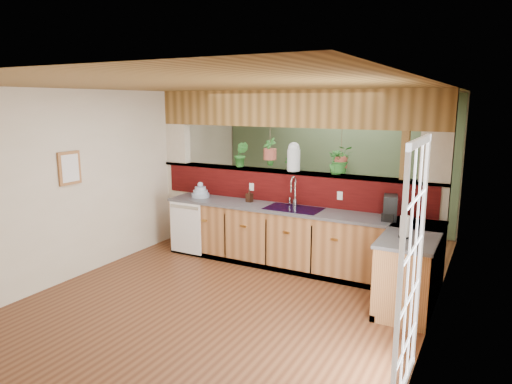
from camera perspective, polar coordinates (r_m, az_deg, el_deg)
The scene contains 28 objects.
ground at distance 6.21m, azimuth -1.24°, elevation -11.79°, with size 4.60×7.00×0.01m, color #58301B.
ceiling at distance 5.72m, azimuth -1.35°, elevation 12.94°, with size 4.60×7.00×0.01m, color brown.
wall_back at distance 9.00m, azimuth 9.73°, elevation 3.88°, with size 4.60×0.02×2.60m, color beige.
wall_left at distance 7.22m, azimuth -17.41°, elevation 1.73°, with size 0.02×7.00×2.60m, color beige.
wall_right at distance 5.13m, azimuth 21.71°, elevation -2.31°, with size 0.02×7.00×2.60m, color beige.
pass_through_partition at distance 7.02m, azimuth 4.33°, elevation 1.05°, with size 4.60×0.21×2.60m.
pass_through_ledge at distance 7.01m, azimuth 4.14°, elevation 2.51°, with size 4.60×0.21×0.04m, color brown.
header_beam at distance 6.93m, azimuth 4.25°, elevation 10.35°, with size 4.60×0.15×0.55m, color brown.
sage_backwall at distance 8.99m, azimuth 9.69°, elevation 3.87°, with size 4.55×0.02×2.55m, color #536A48.
countertop at distance 6.48m, azimuth 9.08°, elevation -6.70°, with size 4.14×1.52×0.90m.
dishwasher at distance 7.36m, azimuth -8.82°, elevation -4.45°, with size 0.58×0.03×0.82m.
navy_sink at distance 6.68m, azimuth 4.72°, elevation -2.74°, with size 0.82×0.50×0.18m.
french_door at distance 3.97m, azimuth 18.77°, elevation -9.78°, with size 0.06×1.02×2.16m, color white.
framed_print at distance 6.64m, azimuth -22.27°, elevation 2.78°, with size 0.04×0.35×0.45m.
faucet at distance 6.78m, azimuth 4.74°, elevation 0.26°, with size 0.20×0.20×0.45m.
dish_stack at distance 7.46m, azimuth -6.96°, elevation -0.05°, with size 0.29×0.29×0.25m.
soap_dispenser at distance 7.06m, azimuth -0.83°, elevation -0.45°, with size 0.09×0.09×0.20m, color #361E13.
coffee_maker at distance 6.23m, azimuth 16.40°, elevation -2.02°, with size 0.18×0.30×0.33m.
paper_towel at distance 5.49m, azimuth 18.09°, elevation -4.19°, with size 0.13×0.13×0.27m.
glass_jar at distance 6.94m, azimuth 4.73°, elevation 4.43°, with size 0.20×0.20×0.44m.
ledge_plant_left at distance 7.36m, azimuth -1.87°, elevation 4.71°, with size 0.22×0.18×0.41m, color #266725.
ledge_plant_right at distance 6.71m, azimuth 9.98°, elevation 3.67°, with size 0.20×0.20×0.35m, color #266725.
hanging_plant_a at distance 7.09m, azimuth 1.76°, elevation 6.16°, with size 0.27×0.23×0.56m.
hanging_plant_b at distance 6.67m, azimuth 10.62°, elevation 5.50°, with size 0.44×0.41×0.55m.
shelving_console at distance 8.97m, azimuth 7.98°, elevation -1.29°, with size 1.39×0.37×0.93m, color black.
shelf_plant_a at distance 9.09m, azimuth 4.24°, elevation 3.24°, with size 0.21×0.14×0.41m, color #266725.
shelf_plant_b at distance 8.72m, azimuth 10.28°, elevation 3.13°, with size 0.29×0.29×0.52m, color #266725.
floor_plant at distance 7.75m, azimuth 15.56°, elevation -4.36°, with size 0.72×0.63×0.80m, color #266725.
Camera 1 is at (2.81, -4.98, 2.44)m, focal length 32.00 mm.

